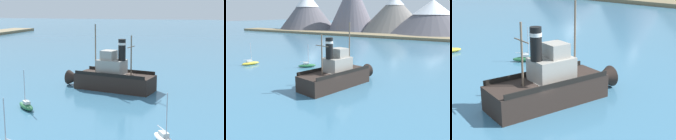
{
  "view_description": "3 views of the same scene",
  "coord_description": "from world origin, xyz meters",
  "views": [
    {
      "loc": [
        -50.64,
        -10.44,
        12.49
      ],
      "look_at": [
        -1.14,
        1.65,
        3.09
      ],
      "focal_mm": 55.0,
      "sensor_mm": 36.0,
      "label": 1
    },
    {
      "loc": [
        18.4,
        -28.98,
        11.31
      ],
      "look_at": [
        -1.38,
        3.02,
        2.26
      ],
      "focal_mm": 38.0,
      "sensor_mm": 36.0,
      "label": 2
    },
    {
      "loc": [
        21.33,
        -21.0,
        13.67
      ],
      "look_at": [
        -1.4,
        4.31,
        2.61
      ],
      "focal_mm": 55.0,
      "sensor_mm": 36.0,
      "label": 3
    }
  ],
  "objects": [
    {
      "name": "sailboat_green",
      "position": [
        -13.3,
        9.68,
        0.43
      ],
      "size": [
        3.39,
        3.53,
        4.9
      ],
      "color": "#286B3D",
      "rests_on": "ground"
    },
    {
      "name": "ground_plane",
      "position": [
        0.0,
        0.0,
        0.0
      ],
      "size": [
        600.0,
        600.0,
        0.0
      ],
      "primitive_type": "plane",
      "color": "teal"
    },
    {
      "name": "old_tugboat",
      "position": [
        -0.73,
        1.9,
        1.83
      ],
      "size": [
        6.93,
        14.79,
        9.9
      ],
      "color": "#2D231E",
      "rests_on": "ground"
    }
  ]
}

